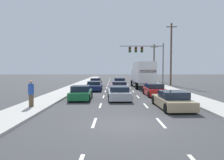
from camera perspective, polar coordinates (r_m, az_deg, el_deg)
ground_plane at (r=35.39m, az=1.56°, el=-1.42°), size 140.00×140.00×0.00m
sidewalk_right at (r=31.24m, az=13.80°, el=-1.98°), size 2.54×80.00×0.14m
sidewalk_left at (r=30.94m, az=-10.41°, el=-1.99°), size 2.54×80.00×0.14m
lane_markings at (r=33.25m, az=1.64°, el=-1.71°), size 3.54×57.00×0.01m
car_black at (r=34.57m, az=-4.42°, el=-0.60°), size 2.02×4.23×1.23m
car_navy at (r=27.00m, az=-4.79°, el=-1.66°), size 1.98×4.63×1.18m
car_green at (r=19.16m, az=-8.41°, el=-3.54°), size 2.01×4.13×1.26m
car_blue at (r=32.91m, az=1.99°, el=-0.69°), size 2.04×4.38×1.33m
car_maroon at (r=25.75m, az=1.91°, el=-1.84°), size 2.07×4.29×1.21m
car_silver at (r=19.09m, az=1.86°, el=-3.55°), size 2.13×4.75×1.19m
box_truck at (r=30.59m, az=8.21°, el=1.76°), size 2.72×8.81×3.68m
car_red at (r=22.06m, az=11.42°, el=-2.71°), size 1.98×4.16×1.24m
car_tan at (r=15.30m, az=16.01°, el=-5.35°), size 2.13×4.63×1.22m
traffic_signal_mast at (r=38.53m, az=8.54°, el=7.31°), size 7.98×0.69×7.37m
utility_pole_mid at (r=36.78m, az=15.72°, el=6.91°), size 1.80×0.28×10.33m
utility_pole_far at (r=48.53m, az=11.32°, el=4.77°), size 1.80×0.28×8.27m
pedestrian_near_corner at (r=15.58m, az=-21.08°, el=-3.43°), size 0.38×0.38×1.82m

